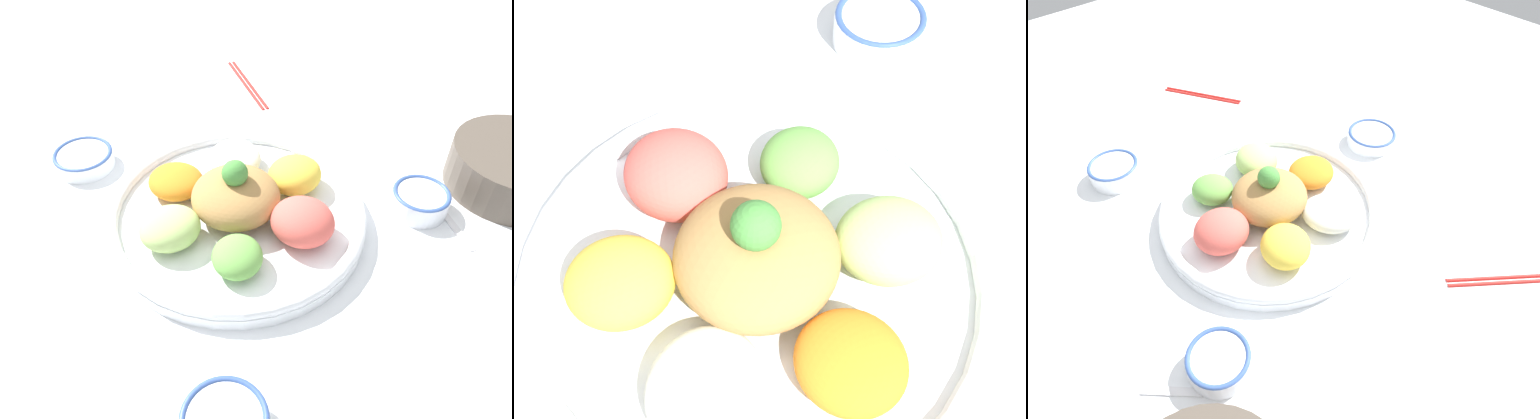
# 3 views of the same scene
# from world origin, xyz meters

# --- Properties ---
(ground_plane) EXTENTS (2.40, 2.40, 0.00)m
(ground_plane) POSITION_xyz_m (0.00, 0.00, 0.00)
(ground_plane) COLOR white
(salad_platter) EXTENTS (0.41, 0.41, 0.12)m
(salad_platter) POSITION_xyz_m (0.02, 0.03, 0.03)
(salad_platter) COLOR white
(salad_platter) RESTS_ON ground_plane
(sauce_bowl_dark) EXTENTS (0.10, 0.10, 0.04)m
(sauce_bowl_dark) POSITION_xyz_m (-0.14, 0.32, 0.02)
(sauce_bowl_dark) COLOR white
(sauce_bowl_dark) RESTS_ON ground_plane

